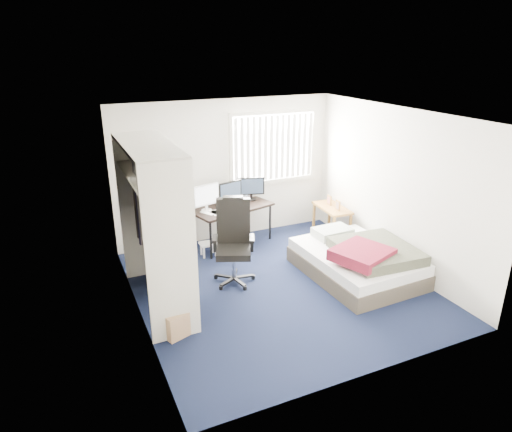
{
  "coord_description": "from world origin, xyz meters",
  "views": [
    {
      "loc": [
        -2.75,
        -5.27,
        3.35
      ],
      "look_at": [
        -0.19,
        0.4,
        1.01
      ],
      "focal_mm": 32.0,
      "sensor_mm": 36.0,
      "label": 1
    }
  ],
  "objects": [
    {
      "name": "ground",
      "position": [
        0.0,
        0.0,
        0.0
      ],
      "size": [
        4.2,
        4.2,
        0.0
      ],
      "primitive_type": "plane",
      "color": "black",
      "rests_on": "ground"
    },
    {
      "name": "window_assembly",
      "position": [
        0.9,
        2.04,
        1.6
      ],
      "size": [
        1.72,
        0.09,
        1.32
      ],
      "color": "white",
      "rests_on": "ground"
    },
    {
      "name": "desk",
      "position": [
        -0.05,
        1.76,
        0.74
      ],
      "size": [
        1.54,
        1.02,
        1.16
      ],
      "color": "black",
      "rests_on": "ground"
    },
    {
      "name": "office_chair",
      "position": [
        -0.52,
        0.49,
        0.49
      ],
      "size": [
        0.78,
        0.78,
        1.28
      ],
      "color": "black",
      "rests_on": "ground"
    },
    {
      "name": "footstool",
      "position": [
        -0.6,
        1.43,
        0.18
      ],
      "size": [
        0.29,
        0.23,
        0.23
      ],
      "color": "white",
      "rests_on": "ground"
    },
    {
      "name": "nightstand",
      "position": [
        1.75,
        1.3,
        0.5
      ],
      "size": [
        0.47,
        0.85,
        0.75
      ],
      "color": "brown",
      "rests_on": "ground"
    },
    {
      "name": "room_shell",
      "position": [
        0.0,
        0.0,
        1.51
      ],
      "size": [
        4.2,
        4.2,
        4.2
      ],
      "color": "silver",
      "rests_on": "ground"
    },
    {
      "name": "closet",
      "position": [
        -1.67,
        0.27,
        1.35
      ],
      "size": [
        0.64,
        1.84,
        2.22
      ],
      "color": "beige",
      "rests_on": "ground"
    },
    {
      "name": "pine_box",
      "position": [
        -1.65,
        -0.5,
        0.16
      ],
      "size": [
        0.51,
        0.44,
        0.32
      ],
      "primitive_type": "cube",
      "rotation": [
        0.0,
        0.0,
        0.35
      ],
      "color": "#A27C51",
      "rests_on": "ground"
    },
    {
      "name": "bed",
      "position": [
        1.26,
        -0.2,
        0.27
      ],
      "size": [
        1.46,
        1.9,
        0.62
      ],
      "color": "#463D32",
      "rests_on": "ground"
    }
  ]
}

